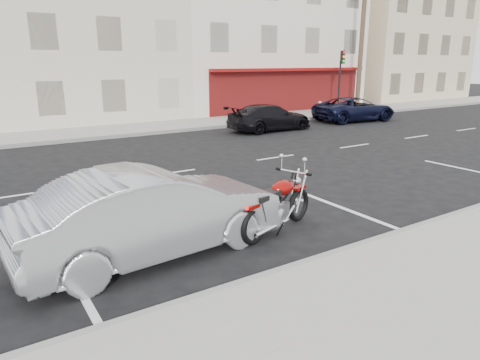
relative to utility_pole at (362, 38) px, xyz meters
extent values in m
plane|color=black|center=(-15.50, -8.60, -4.74)|extent=(120.00, 120.00, 0.00)
cube|color=gray|center=(-20.50, 0.10, -4.66)|extent=(80.00, 3.40, 0.15)
cube|color=gray|center=(-20.50, -15.60, -4.66)|extent=(80.00, 0.12, 0.16)
cube|color=gray|center=(-20.50, -1.60, -4.66)|extent=(80.00, 0.12, 0.16)
cube|color=beige|center=(-17.50, 7.70, 1.01)|extent=(12.00, 12.00, 11.50)
cube|color=beige|center=(-4.50, 7.70, 1.51)|extent=(14.00, 12.00, 12.50)
cube|color=beige|center=(10.50, 7.70, 0.76)|extent=(12.00, 12.00, 11.00)
cylinder|color=#422D1E|center=(0.00, 0.00, -0.09)|extent=(0.30, 0.30, 9.00)
cylinder|color=black|center=(-2.00, -0.20, -2.99)|extent=(0.12, 0.12, 3.20)
cube|color=black|center=(-2.00, -0.35, -1.19)|extent=(0.26, 0.18, 0.80)
cylinder|color=beige|center=(-3.50, -0.10, -4.29)|extent=(0.20, 0.20, 0.60)
sphere|color=beige|center=(-3.50, -0.10, -3.97)|extent=(0.20, 0.20, 0.20)
torus|color=black|center=(-16.13, -13.57, -4.39)|extent=(0.73, 0.34, 0.72)
torus|color=black|center=(-17.62, -14.07, -4.39)|extent=(0.73, 0.34, 0.72)
cube|color=#7D0604|center=(-16.13, -13.57, -4.01)|extent=(0.39, 0.25, 0.05)
cube|color=#7D0604|center=(-17.66, -14.08, -3.99)|extent=(0.36, 0.27, 0.06)
cube|color=gray|center=(-16.92, -13.84, -4.33)|extent=(0.53, 0.45, 0.37)
ellipsoid|color=#7D0604|center=(-16.72, -13.77, -3.87)|extent=(0.69, 0.54, 0.29)
cube|color=black|center=(-17.26, -13.95, -3.90)|extent=(0.72, 0.48, 0.10)
cylinder|color=silver|center=(-16.37, -13.65, -3.63)|extent=(0.28, 0.73, 0.04)
sphere|color=silver|center=(-16.22, -13.60, -3.85)|extent=(0.18, 0.18, 0.18)
cylinder|color=silver|center=(-17.21, -14.09, -4.50)|extent=(1.00, 0.41, 0.09)
cylinder|color=silver|center=(-17.31, -13.81, -4.50)|extent=(1.00, 0.41, 0.09)
cylinder|color=silver|center=(-16.18, -13.59, -4.07)|extent=(0.41, 0.18, 0.86)
cylinder|color=black|center=(-16.70, -13.76, -4.14)|extent=(0.84, 0.33, 0.53)
imported|color=#96999D|center=(-20.08, -13.71, -3.97)|extent=(4.78, 1.99, 1.54)
imported|color=black|center=(-3.83, -3.31, -4.07)|extent=(5.04, 2.73, 1.34)
imported|color=black|center=(-10.01, -3.54, -4.10)|extent=(4.48, 1.94, 1.29)
camera|label=1|loc=(-22.57, -20.36, -1.46)|focal=32.00mm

